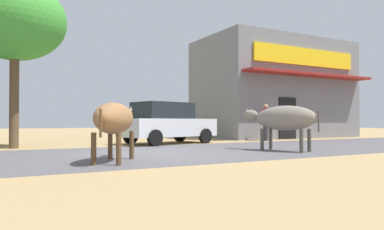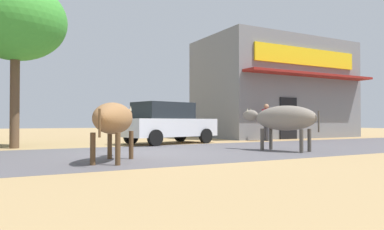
{
  "view_description": "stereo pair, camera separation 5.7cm",
  "coord_description": "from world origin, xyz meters",
  "views": [
    {
      "loc": [
        -3.9,
        -9.41,
        0.9
      ],
      "look_at": [
        1.43,
        0.44,
        1.09
      ],
      "focal_mm": 33.71,
      "sensor_mm": 36.0,
      "label": 1
    },
    {
      "loc": [
        -3.85,
        -9.44,
        0.9
      ],
      "look_at": [
        1.43,
        0.44,
        1.09
      ],
      "focal_mm": 33.71,
      "sensor_mm": 36.0,
      "label": 2
    }
  ],
  "objects": [
    {
      "name": "cow_near_brown",
      "position": [
        -1.59,
        -1.53,
        0.95
      ],
      "size": [
        1.69,
        2.35,
        1.31
      ],
      "color": "olive",
      "rests_on": "ground"
    },
    {
      "name": "asphalt_road",
      "position": [
        0.0,
        0.0,
        0.0
      ],
      "size": [
        72.0,
        5.97,
        0.0
      ],
      "primitive_type": "cube",
      "color": "#565358",
      "rests_on": "ground"
    },
    {
      "name": "roadside_tree",
      "position": [
        -3.42,
        3.91,
        4.24
      ],
      "size": [
        3.32,
        3.32,
        5.59
      ],
      "color": "brown",
      "rests_on": "ground"
    },
    {
      "name": "parked_hatchback_car",
      "position": [
        2.06,
        3.71,
        0.84
      ],
      "size": [
        4.18,
        2.5,
        1.64
      ],
      "color": "silver",
      "rests_on": "ground"
    },
    {
      "name": "cow_far_dark",
      "position": [
        3.71,
        -1.15,
        0.98
      ],
      "size": [
        1.36,
        2.53,
        1.37
      ],
      "color": "gray",
      "rests_on": "ground"
    },
    {
      "name": "ground",
      "position": [
        0.0,
        0.0,
        0.0
      ],
      "size": [
        80.0,
        80.0,
        0.0
      ],
      "primitive_type": "plane",
      "color": "tan"
    },
    {
      "name": "pedestrian_by_shop",
      "position": [
        6.96,
        3.54,
        1.0
      ],
      "size": [
        0.47,
        0.61,
        1.7
      ],
      "color": "#3F3F47",
      "rests_on": "ground"
    },
    {
      "name": "storefront_right_club",
      "position": [
        10.29,
        6.8,
        2.74
      ],
      "size": [
        8.58,
        5.89,
        5.47
      ],
      "color": "slate",
      "rests_on": "ground"
    }
  ]
}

